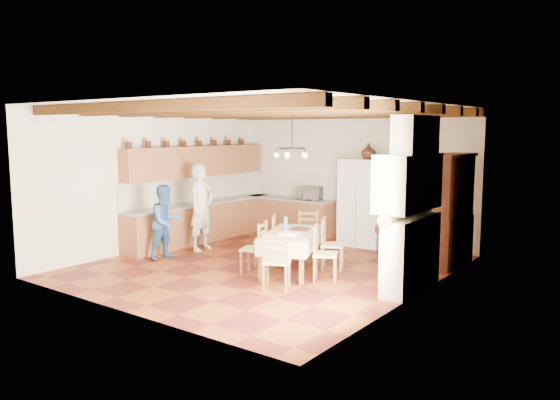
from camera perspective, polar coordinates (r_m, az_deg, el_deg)
The scene contains 31 objects.
floor at distance 10.43m, azimuth -1.43°, elevation -7.01°, with size 6.00×6.50×0.02m, color #531B15.
ceiling at distance 10.11m, azimuth -1.49°, elevation 9.81°, with size 6.00×6.50×0.02m, color white.
wall_back at distance 12.88m, azimuth 7.51°, elevation 2.49°, with size 6.00×0.02×3.00m, color beige.
wall_front at distance 7.87m, azimuth -16.22°, elevation -0.80°, with size 6.00×0.02×3.00m, color beige.
wall_left at distance 12.24m, azimuth -12.65°, elevation 2.13°, with size 0.02×6.50×3.00m, color beige.
wall_right at distance 8.65m, azimuth 14.46°, elevation -0.03°, with size 0.02×6.50×3.00m, color beige.
ceiling_beams at distance 10.11m, azimuth -1.49°, elevation 9.24°, with size 6.00×6.30×0.16m, color #321A0C, non-canonical shape.
lower_cabinets_left at distance 12.86m, azimuth -8.07°, elevation -2.33°, with size 0.60×4.30×0.86m, color brown.
lower_cabinets_back at distance 13.57m, azimuth 1.06°, elevation -1.75°, with size 2.30×0.60×0.86m, color brown.
countertop_left at distance 12.79m, azimuth -8.11°, elevation -0.34°, with size 0.62×4.30×0.04m, color gray.
countertop_back at distance 13.50m, azimuth 1.06°, elevation 0.13°, with size 2.34×0.62×0.04m, color gray.
backsplash_left at distance 12.95m, azimuth -9.03°, elevation 1.16°, with size 0.03×4.30×0.60m, color beige.
backsplash_back at distance 13.70m, azimuth 1.76°, elevation 1.58°, with size 2.30×0.03×0.60m, color beige.
upper_cabinets at distance 12.79m, azimuth -8.59°, elevation 4.01°, with size 0.35×4.20×0.70m, color brown.
fireplace at distance 8.96m, azimuth 13.20°, elevation -0.39°, with size 0.56×1.60×2.80m, color beige, non-canonical shape.
wall_picture at distance 12.15m, azimuth 13.88°, elevation 3.71°, with size 0.34×0.03×0.42m, color #321D18.
refrigerator at distance 12.33m, azimuth 8.82°, elevation -0.23°, with size 0.97×0.80×1.94m, color white.
hutch at distance 10.78m, azimuth 17.38°, elevation -1.02°, with size 0.49×1.18×2.14m, color #3C1B0F, non-canonical shape.
dining_table at distance 9.88m, azimuth 1.23°, elevation -3.86°, with size 1.43×1.88×0.74m.
chandelier at distance 9.70m, azimuth 1.26°, elevation 5.42°, with size 0.47×0.47×0.03m, color black.
chair_left_near at distance 9.80m, azimuth -2.76°, elevation -5.01°, with size 0.42×0.40×0.96m, color brown, non-canonical shape.
chair_left_far at distance 10.48m, azimuth -1.57°, elevation -4.19°, with size 0.42×0.40×0.96m, color brown, non-canonical shape.
chair_right_near at distance 9.40m, azimuth 4.76°, elevation -5.56°, with size 0.42×0.40×0.96m, color brown, non-canonical shape.
chair_right_far at distance 10.17m, azimuth 5.51°, elevation -4.58°, with size 0.42×0.40×0.96m, color brown, non-canonical shape.
chair_end_near at distance 8.86m, azimuth -0.35°, elevation -6.33°, with size 0.42×0.40×0.96m, color brown, non-canonical shape.
chair_end_far at distance 10.93m, azimuth 2.86°, elevation -3.72°, with size 0.42×0.40×0.96m, color brown, non-canonical shape.
person_man at distance 11.79m, azimuth -8.19°, elevation -0.75°, with size 0.68×0.45×1.86m, color beige.
person_woman_blue at distance 11.13m, azimuth -11.82°, elevation -2.25°, with size 0.73×0.57×1.50m, color #36609F.
person_woman_red at distance 10.32m, azimuth 11.66°, elevation -2.75°, with size 0.93×0.39×1.59m, color #B12616.
microwave at distance 13.16m, azimuth 3.11°, elevation 0.71°, with size 0.56×0.38×0.31m, color silver.
fridge_vase at distance 12.21m, azimuth 9.22°, elevation 5.05°, with size 0.33×0.33×0.34m, color #3C1B0F.
Camera 1 is at (6.22, -7.96, 2.58)m, focal length 35.00 mm.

